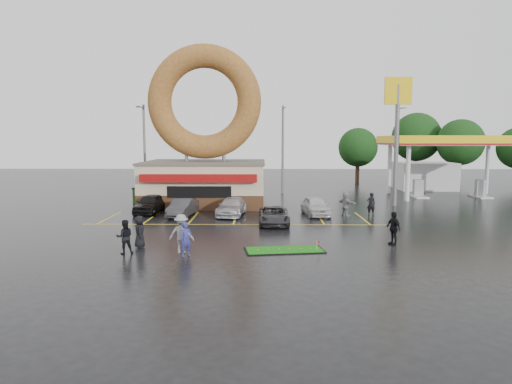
{
  "coord_description": "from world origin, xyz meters",
  "views": [
    {
      "loc": [
        1.91,
        -26.05,
        5.57
      ],
      "look_at": [
        1.5,
        3.01,
        2.2
      ],
      "focal_mm": 32.0,
      "sensor_mm": 36.0,
      "label": 1
    }
  ],
  "objects_px": {
    "streetlight_mid": "(283,147)",
    "car_white": "(315,206)",
    "streetlight_right": "(397,147)",
    "person_blue": "(186,239)",
    "shell_sign": "(397,117)",
    "car_silver": "(232,207)",
    "car_grey": "(274,216)",
    "car_black": "(150,204)",
    "person_cameraman": "(393,228)",
    "gas_station": "(439,158)",
    "putting_green": "(284,250)",
    "donut_shop": "(205,152)",
    "streetlight_left": "(144,147)",
    "dumpster": "(145,196)",
    "car_dgrey": "(183,208)"
  },
  "relations": [
    {
      "from": "shell_sign",
      "to": "streetlight_mid",
      "type": "relative_size",
      "value": 1.18
    },
    {
      "from": "gas_station",
      "to": "car_white",
      "type": "distance_m",
      "value": 19.97
    },
    {
      "from": "gas_station",
      "to": "person_cameraman",
      "type": "bearing_deg",
      "value": -115.72
    },
    {
      "from": "streetlight_right",
      "to": "donut_shop",
      "type": "bearing_deg",
      "value": -154.79
    },
    {
      "from": "gas_station",
      "to": "streetlight_right",
      "type": "xyz_separation_m",
      "value": [
        -4.0,
        0.98,
        1.08
      ]
    },
    {
      "from": "streetlight_right",
      "to": "dumpster",
      "type": "bearing_deg",
      "value": -160.81
    },
    {
      "from": "putting_green",
      "to": "donut_shop",
      "type": "bearing_deg",
      "value": 109.96
    },
    {
      "from": "person_cameraman",
      "to": "dumpster",
      "type": "height_order",
      "value": "person_cameraman"
    },
    {
      "from": "streetlight_left",
      "to": "streetlight_mid",
      "type": "distance_m",
      "value": 14.04
    },
    {
      "from": "streetlight_left",
      "to": "person_cameraman",
      "type": "relative_size",
      "value": 5.06
    },
    {
      "from": "car_dgrey",
      "to": "donut_shop",
      "type": "bearing_deg",
      "value": 89.82
    },
    {
      "from": "car_silver",
      "to": "shell_sign",
      "type": "bearing_deg",
      "value": 26.67
    },
    {
      "from": "car_grey",
      "to": "putting_green",
      "type": "xyz_separation_m",
      "value": [
        0.34,
        -7.1,
        -0.55
      ]
    },
    {
      "from": "gas_station",
      "to": "streetlight_left",
      "type": "relative_size",
      "value": 1.52
    },
    {
      "from": "streetlight_right",
      "to": "car_dgrey",
      "type": "height_order",
      "value": "streetlight_right"
    },
    {
      "from": "car_silver",
      "to": "dumpster",
      "type": "bearing_deg",
      "value": 148.24
    },
    {
      "from": "donut_shop",
      "to": "car_dgrey",
      "type": "height_order",
      "value": "donut_shop"
    },
    {
      "from": "streetlight_mid",
      "to": "car_white",
      "type": "bearing_deg",
      "value": -82.44
    },
    {
      "from": "gas_station",
      "to": "shell_sign",
      "type": "height_order",
      "value": "shell_sign"
    },
    {
      "from": "car_white",
      "to": "person_cameraman",
      "type": "relative_size",
      "value": 2.26
    },
    {
      "from": "gas_station",
      "to": "streetlight_right",
      "type": "height_order",
      "value": "streetlight_right"
    },
    {
      "from": "streetlight_mid",
      "to": "car_dgrey",
      "type": "relative_size",
      "value": 2.3
    },
    {
      "from": "car_black",
      "to": "car_white",
      "type": "distance_m",
      "value": 12.44
    },
    {
      "from": "streetlight_left",
      "to": "person_blue",
      "type": "bearing_deg",
      "value": -71.48
    },
    {
      "from": "gas_station",
      "to": "streetlight_mid",
      "type": "distance_m",
      "value": 16.04
    },
    {
      "from": "car_black",
      "to": "person_blue",
      "type": "relative_size",
      "value": 2.56
    },
    {
      "from": "streetlight_right",
      "to": "person_blue",
      "type": "height_order",
      "value": "streetlight_right"
    },
    {
      "from": "car_grey",
      "to": "car_black",
      "type": "bearing_deg",
      "value": 153.69
    },
    {
      "from": "person_blue",
      "to": "car_grey",
      "type": "bearing_deg",
      "value": 23.59
    },
    {
      "from": "shell_sign",
      "to": "streetlight_right",
      "type": "height_order",
      "value": "shell_sign"
    },
    {
      "from": "car_black",
      "to": "putting_green",
      "type": "bearing_deg",
      "value": -46.74
    },
    {
      "from": "car_grey",
      "to": "putting_green",
      "type": "height_order",
      "value": "car_grey"
    },
    {
      "from": "person_cameraman",
      "to": "putting_green",
      "type": "relative_size",
      "value": 0.43
    },
    {
      "from": "shell_sign",
      "to": "streetlight_mid",
      "type": "distance_m",
      "value": 12.93
    },
    {
      "from": "car_white",
      "to": "dumpster",
      "type": "relative_size",
      "value": 2.23
    },
    {
      "from": "shell_sign",
      "to": "car_white",
      "type": "xyz_separation_m",
      "value": [
        -7.18,
        -4.8,
        -6.69
      ]
    },
    {
      "from": "streetlight_left",
      "to": "streetlight_right",
      "type": "bearing_deg",
      "value": 4.4
    },
    {
      "from": "streetlight_right",
      "to": "person_blue",
      "type": "distance_m",
      "value": 32.28
    },
    {
      "from": "car_black",
      "to": "car_grey",
      "type": "relative_size",
      "value": 1.0
    },
    {
      "from": "car_silver",
      "to": "person_cameraman",
      "type": "xyz_separation_m",
      "value": [
        9.19,
        -9.29,
        0.25
      ]
    },
    {
      "from": "streetlight_mid",
      "to": "donut_shop",
      "type": "bearing_deg",
      "value": -131.38
    },
    {
      "from": "streetlight_mid",
      "to": "putting_green",
      "type": "relative_size",
      "value": 2.17
    },
    {
      "from": "gas_station",
      "to": "putting_green",
      "type": "distance_m",
      "value": 30.07
    },
    {
      "from": "car_silver",
      "to": "person_blue",
      "type": "distance_m",
      "value": 11.95
    },
    {
      "from": "car_silver",
      "to": "dumpster",
      "type": "relative_size",
      "value": 2.46
    },
    {
      "from": "gas_station",
      "to": "car_white",
      "type": "bearing_deg",
      "value": -135.91
    },
    {
      "from": "gas_station",
      "to": "shell_sign",
      "type": "distance_m",
      "value": 11.93
    },
    {
      "from": "streetlight_left",
      "to": "car_black",
      "type": "relative_size",
      "value": 2.13
    },
    {
      "from": "person_blue",
      "to": "person_cameraman",
      "type": "distance_m",
      "value": 10.89
    },
    {
      "from": "donut_shop",
      "to": "shell_sign",
      "type": "height_order",
      "value": "donut_shop"
    }
  ]
}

